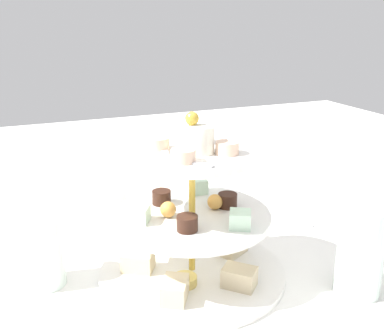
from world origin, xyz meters
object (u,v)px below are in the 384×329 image
Objects in this scene: water_glass_mid_back at (44,253)px; water_glass_tall_right at (361,251)px; water_glass_short_left at (112,207)px; tiered_serving_stand at (192,228)px; teacup_with_saucer at (174,198)px; butter_knife_right at (279,212)px.

water_glass_tall_right is at bearing 65.24° from water_glass_mid_back.
water_glass_short_left is 0.61× the size of water_glass_mid_back.
water_glass_mid_back is (-0.20, -0.43, -0.01)m from water_glass_tall_right.
water_glass_tall_right reaches higher than water_glass_short_left.
tiered_serving_stand is at bearing -122.78° from water_glass_tall_right.
water_glass_short_left is at bearing -142.95° from water_glass_tall_right.
water_glass_tall_right is 1.51× the size of teacup_with_saucer.
water_glass_mid_back reaches higher than teacup_with_saucer.
water_glass_tall_right is at bearing 20.53° from teacup_with_saucer.
tiered_serving_stand is 0.27m from teacup_with_saucer.
teacup_with_saucer is at bearing 124.65° from water_glass_mid_back.
tiered_serving_stand is 0.25m from water_glass_tall_right.
teacup_with_saucer is 0.34m from water_glass_mid_back.
tiered_serving_stand reaches higher than butter_knife_right.
tiered_serving_stand is 2.15× the size of water_glass_tall_right.
butter_knife_right is at bearing 120.22° from tiered_serving_stand.
water_glass_short_left is at bearing -163.06° from tiered_serving_stand.
tiered_serving_stand is at bearing 74.14° from water_glass_mid_back.
water_glass_short_left reaches higher than butter_knife_right.
butter_knife_right is (0.09, 0.33, -0.03)m from water_glass_short_left.
water_glass_mid_back is (0.18, -0.14, 0.02)m from water_glass_short_left.
tiered_serving_stand reaches higher than water_glass_short_left.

